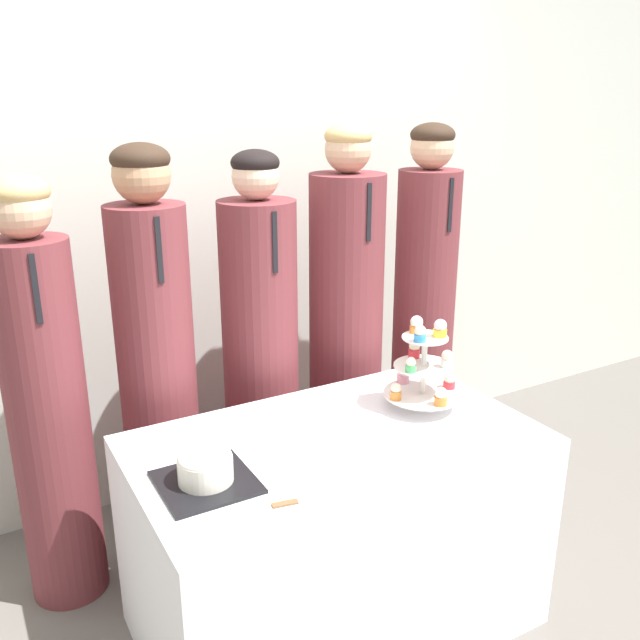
% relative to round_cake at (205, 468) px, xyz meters
% --- Properties ---
extents(wall_back, '(9.00, 0.06, 2.70)m').
position_rel_round_cake_xyz_m(wall_back, '(0.45, 1.18, 0.59)').
color(wall_back, silver).
rests_on(wall_back, ground_plane).
extents(table, '(1.28, 0.75, 0.71)m').
position_rel_round_cake_xyz_m(table, '(0.45, 0.05, -0.41)').
color(table, white).
rests_on(table, ground_plane).
extents(round_cake, '(0.26, 0.26, 0.11)m').
position_rel_round_cake_xyz_m(round_cake, '(0.00, 0.00, 0.00)').
color(round_cake, black).
rests_on(round_cake, table).
extents(cake_knife, '(0.24, 0.06, 0.01)m').
position_rel_round_cake_xyz_m(cake_knife, '(0.19, -0.21, -0.05)').
color(cake_knife, silver).
rests_on(cake_knife, table).
extents(cupcake_stand, '(0.27, 0.27, 0.32)m').
position_rel_round_cake_xyz_m(cupcake_stand, '(0.83, 0.10, 0.10)').
color(cupcake_stand, silver).
rests_on(cupcake_stand, table).
extents(student_0, '(0.27, 0.27, 1.52)m').
position_rel_round_cake_xyz_m(student_0, '(-0.31, 0.68, -0.02)').
color(student_0, brown).
rests_on(student_0, ground_plane).
extents(student_1, '(0.28, 0.28, 1.60)m').
position_rel_round_cake_xyz_m(student_1, '(0.07, 0.68, 0.01)').
color(student_1, brown).
rests_on(student_1, ground_plane).
extents(student_2, '(0.30, 0.30, 1.56)m').
position_rel_round_cake_xyz_m(student_2, '(0.48, 0.68, -0.02)').
color(student_2, brown).
rests_on(student_2, ground_plane).
extents(student_3, '(0.31, 0.31, 1.65)m').
position_rel_round_cake_xyz_m(student_3, '(0.88, 0.68, 0.02)').
color(student_3, brown).
rests_on(student_3, ground_plane).
extents(student_4, '(0.27, 0.28, 1.64)m').
position_rel_round_cake_xyz_m(student_4, '(1.29, 0.68, 0.03)').
color(student_4, brown).
rests_on(student_4, ground_plane).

